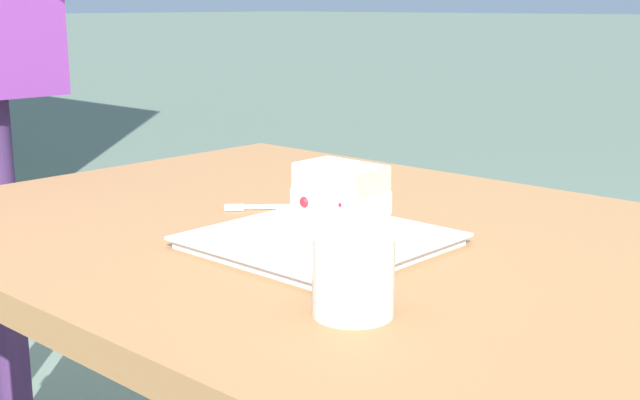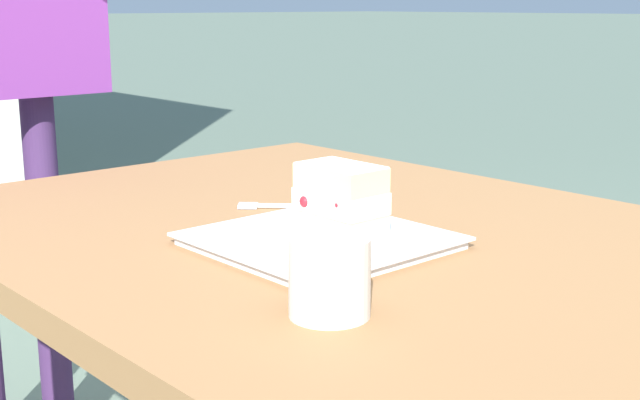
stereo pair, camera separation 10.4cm
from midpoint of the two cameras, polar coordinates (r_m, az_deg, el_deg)
The scene contains 5 objects.
patio_table at distance 1.16m, azimuth 8.78°, elevation -7.36°, with size 1.55×0.91×0.70m.
dessert_plate at distance 1.13m, azimuth 2.65°, elevation -2.76°, with size 0.29×0.29×0.02m.
cake_slice at distance 1.12m, azimuth 4.07°, elevation -0.04°, with size 0.11×0.09×0.09m.
dessert_fork at distance 1.34m, azimuth -0.17°, elevation -0.42°, with size 0.13×0.13×0.01m.
coffee_cup at distance 0.87m, azimuth 4.07°, elevation -5.11°, with size 0.08×0.08×0.08m.
Camera 2 is at (0.72, -0.81, 1.01)m, focal length 48.05 mm.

